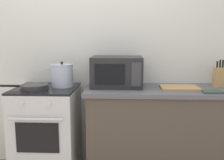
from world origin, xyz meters
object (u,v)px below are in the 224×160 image
at_px(stock_pot, 62,75).
at_px(cutting_board, 180,88).
at_px(oven_mitt, 212,92).
at_px(stove, 47,132).
at_px(frying_pan, 34,87).
at_px(knife_block, 221,77).
at_px(microwave, 117,72).

xyz_separation_m(stock_pot, cutting_board, (1.15, -0.07, -0.10)).
height_order(stock_pot, oven_mitt, stock_pot).
xyz_separation_m(stove, oven_mitt, (1.56, -0.16, 0.47)).
bearing_deg(stove, frying_pan, -125.37).
height_order(stock_pot, knife_block, knife_block).
distance_m(frying_pan, microwave, 0.81).
relative_size(stove, oven_mitt, 5.11).
bearing_deg(oven_mitt, cutting_board, 147.98).
bearing_deg(knife_block, stock_pot, -177.31).
relative_size(microwave, knife_block, 1.87).
xyz_separation_m(frying_pan, microwave, (0.78, 0.19, 0.12)).
bearing_deg(oven_mitt, frying_pan, 178.31).
height_order(microwave, cutting_board, microwave).
distance_m(stove, frying_pan, 0.50).
relative_size(stock_pot, knife_block, 1.15).
relative_size(stock_pot, cutting_board, 0.85).
xyz_separation_m(frying_pan, oven_mitt, (1.64, -0.05, -0.02)).
relative_size(stove, microwave, 1.84).
relative_size(frying_pan, cutting_board, 1.28).
distance_m(stock_pot, microwave, 0.55).
distance_m(cutting_board, knife_block, 0.46).
bearing_deg(knife_block, microwave, -176.59).
height_order(cutting_board, oven_mitt, cutting_board).
distance_m(microwave, cutting_board, 0.63).
distance_m(stove, microwave, 0.93).
height_order(frying_pan, cutting_board, frying_pan).
relative_size(frying_pan, microwave, 0.92).
relative_size(frying_pan, knife_block, 1.73).
bearing_deg(stock_pot, microwave, 1.30).
bearing_deg(stove, microwave, 6.46).
bearing_deg(microwave, oven_mitt, -15.42).
relative_size(stock_pot, frying_pan, 0.66).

